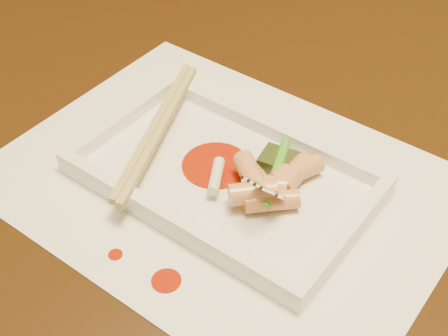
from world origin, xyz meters
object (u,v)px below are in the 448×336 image
Objects in this scene: fork at (309,133)px; placemat at (224,183)px; table at (259,207)px; plate_base at (224,179)px; chopstick_a at (154,126)px.

placemat is at bearing -165.58° from fork.
table is 0.13m from placemat.
fork is at bearing -36.21° from table.
chopstick_a is at bearing 180.00° from plate_base.
plate_base reaches higher than table.
plate_base is (0.00, 0.00, 0.00)m from placemat.
plate_base is at bearing 0.00° from chopstick_a.
chopstick_a reaches higher than placemat.
chopstick_a is at bearing 180.00° from placemat.
chopstick_a is (-0.08, 0.00, 0.03)m from placemat.
plate_base is 0.11m from fork.
table is at bearing 96.59° from placemat.
placemat is 0.09m from chopstick_a.
fork is (0.07, 0.02, 0.08)m from plate_base.
chopstick_a is (-0.07, -0.08, 0.13)m from table.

